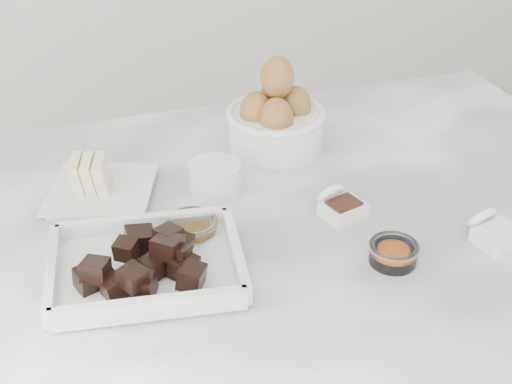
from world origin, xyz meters
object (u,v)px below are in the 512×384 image
at_px(butter_plate, 99,185).
at_px(zest_bowl, 393,252).
at_px(egg_bowl, 276,119).
at_px(salt_spoon, 494,231).
at_px(honey_bowl, 192,229).
at_px(vanilla_spoon, 340,206).
at_px(chocolate_dish, 146,260).
at_px(sugar_ramekin, 215,177).

height_order(butter_plate, zest_bowl, butter_plate).
height_order(egg_bowl, zest_bowl, egg_bowl).
height_order(egg_bowl, salt_spoon, egg_bowl).
distance_m(honey_bowl, vanilla_spoon, 0.21).
bearing_deg(zest_bowl, butter_plate, 141.43).
height_order(chocolate_dish, egg_bowl, egg_bowl).
xyz_separation_m(butter_plate, honey_bowl, (0.11, -0.14, -0.00)).
bearing_deg(egg_bowl, honey_bowl, -131.87).
xyz_separation_m(chocolate_dish, vanilla_spoon, (0.28, 0.06, -0.01)).
height_order(zest_bowl, vanilla_spoon, vanilla_spoon).
height_order(chocolate_dish, salt_spoon, chocolate_dish).
height_order(butter_plate, honey_bowl, butter_plate).
distance_m(chocolate_dish, butter_plate, 0.21).
relative_size(chocolate_dish, egg_bowl, 1.59).
distance_m(zest_bowl, salt_spoon, 0.15).
bearing_deg(honey_bowl, salt_spoon, -17.90).
bearing_deg(chocolate_dish, vanilla_spoon, 10.94).
bearing_deg(sugar_ramekin, vanilla_spoon, -35.97).
xyz_separation_m(chocolate_dish, honey_bowl, (0.07, 0.06, -0.01)).
xyz_separation_m(butter_plate, salt_spoon, (0.49, -0.27, -0.00)).
relative_size(butter_plate, salt_spoon, 2.23).
bearing_deg(chocolate_dish, egg_bowl, 46.15).
bearing_deg(salt_spoon, zest_bowl, -178.82).
bearing_deg(chocolate_dish, salt_spoon, -7.86).
relative_size(sugar_ramekin, zest_bowl, 1.19).
relative_size(egg_bowl, salt_spoon, 1.94).
height_order(sugar_ramekin, salt_spoon, sugar_ramekin).
bearing_deg(egg_bowl, chocolate_dish, -133.85).
distance_m(sugar_ramekin, egg_bowl, 0.17).
distance_m(butter_plate, zest_bowl, 0.43).
distance_m(egg_bowl, vanilla_spoon, 0.22).
relative_size(sugar_ramekin, egg_bowl, 0.48).
relative_size(butter_plate, zest_bowl, 2.88).
bearing_deg(chocolate_dish, sugar_ramekin, 51.59).
relative_size(butter_plate, honey_bowl, 2.65).
height_order(zest_bowl, salt_spoon, salt_spoon).
xyz_separation_m(zest_bowl, salt_spoon, (0.15, 0.00, -0.00)).
distance_m(butter_plate, salt_spoon, 0.56).
bearing_deg(egg_bowl, sugar_ramekin, -140.67).
distance_m(chocolate_dish, salt_spoon, 0.46).
xyz_separation_m(egg_bowl, honey_bowl, (-0.19, -0.21, -0.03)).
distance_m(chocolate_dish, vanilla_spoon, 0.29).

